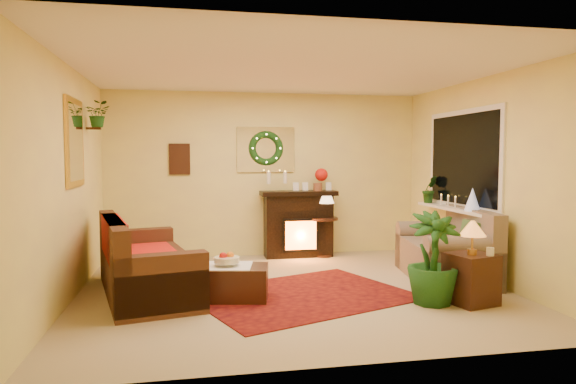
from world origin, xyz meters
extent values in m
plane|color=beige|center=(0.00, 0.00, 0.00)|extent=(5.00, 5.00, 0.00)
plane|color=white|center=(0.00, 0.00, 2.60)|extent=(5.00, 5.00, 0.00)
plane|color=#EFD88C|center=(0.00, 2.25, 1.30)|extent=(5.00, 5.00, 0.00)
plane|color=#EFD88C|center=(0.00, -2.25, 1.30)|extent=(5.00, 5.00, 0.00)
plane|color=#EFD88C|center=(-2.50, 0.00, 1.30)|extent=(4.50, 4.50, 0.00)
plane|color=#EFD88C|center=(2.50, 0.00, 1.30)|extent=(4.50, 4.50, 0.00)
cube|color=maroon|center=(0.04, -0.26, 0.01)|extent=(2.81, 2.47, 0.01)
cube|color=#503419|center=(-1.69, 0.16, 0.43)|extent=(1.35, 2.23, 0.89)
cube|color=red|center=(-1.76, 0.32, 0.46)|extent=(0.78, 1.27, 0.02)
cube|color=black|center=(0.49, 2.01, 0.55)|extent=(1.07, 0.34, 0.98)
sphere|color=red|center=(0.86, 2.01, 1.30)|extent=(0.20, 0.20, 0.20)
cylinder|color=silver|center=(0.00, 1.96, 1.26)|extent=(0.06, 0.06, 0.19)
cylinder|color=#FFF0C7|center=(0.27, 1.98, 1.26)|extent=(0.06, 0.06, 0.18)
cube|color=white|center=(0.00, 2.23, 1.70)|extent=(0.92, 0.02, 0.72)
torus|color=#194719|center=(0.00, 2.19, 1.72)|extent=(0.55, 0.11, 0.55)
cube|color=#381E11|center=(-1.35, 2.23, 1.55)|extent=(0.32, 0.03, 0.48)
cube|color=gold|center=(-2.48, 0.30, 1.75)|extent=(0.03, 0.84, 1.00)
imported|color=#194719|center=(-2.34, 1.05, 1.97)|extent=(0.33, 0.28, 0.36)
cube|color=gray|center=(2.06, 0.21, 0.42)|extent=(1.14, 1.70, 0.91)
cube|color=white|center=(2.48, 0.55, 1.55)|extent=(0.03, 1.86, 1.36)
cube|color=black|center=(2.47, 0.55, 1.55)|extent=(0.02, 1.70, 1.22)
cube|color=white|center=(2.38, 0.55, 0.87)|extent=(0.22, 1.86, 0.04)
cone|color=silver|center=(2.37, 0.10, 1.04)|extent=(0.20, 0.20, 0.30)
imported|color=black|center=(2.36, 1.27, 1.08)|extent=(0.29, 0.24, 0.53)
cylinder|color=#3D2717|center=(0.87, 1.94, 0.33)|extent=(0.50, 0.50, 0.62)
cone|color=#FFD299|center=(0.91, 1.90, 0.88)|extent=(0.27, 0.27, 0.41)
cube|color=black|center=(1.77, -0.91, 0.27)|extent=(0.54, 0.54, 0.54)
cone|color=orange|center=(1.75, -0.95, 0.74)|extent=(0.28, 0.28, 0.41)
cube|color=#442614|center=(-0.80, -0.25, 0.21)|extent=(0.97, 0.65, 0.37)
cylinder|color=white|center=(-0.81, -0.27, 0.45)|extent=(0.28, 0.28, 0.06)
imported|color=black|center=(1.36, -0.84, 0.45)|extent=(1.70, 1.70, 2.99)
camera|label=1|loc=(-1.20, -5.90, 1.60)|focal=32.00mm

